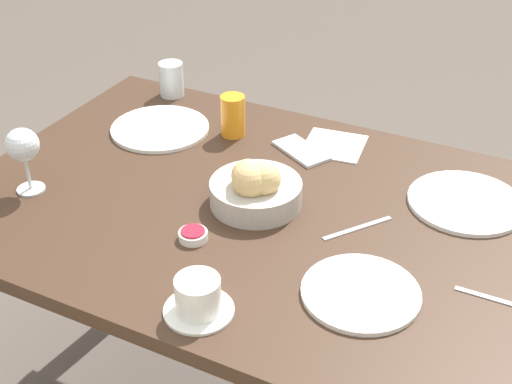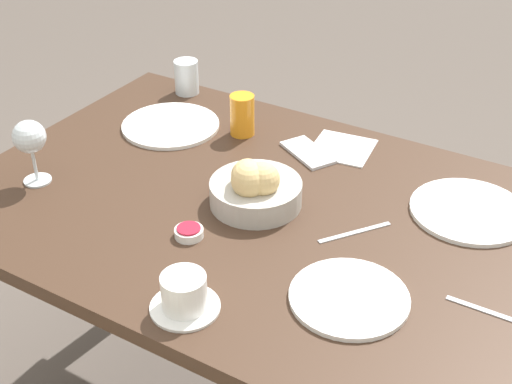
{
  "view_description": "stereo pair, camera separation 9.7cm",
  "coord_description": "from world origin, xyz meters",
  "px_view_note": "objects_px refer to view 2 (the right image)",
  "views": [
    {
      "loc": [
        -0.53,
        1.17,
        1.66
      ],
      "look_at": [
        0.07,
        -0.0,
        0.81
      ],
      "focal_mm": 50.0,
      "sensor_mm": 36.0,
      "label": 1
    },
    {
      "loc": [
        -0.61,
        1.13,
        1.66
      ],
      "look_at": [
        0.07,
        -0.0,
        0.81
      ],
      "focal_mm": 50.0,
      "sensor_mm": 36.0,
      "label": 2
    }
  ],
  "objects_px": {
    "knife_silver": "(355,232)",
    "spoon_coffee": "(481,309)",
    "wine_glass": "(30,139)",
    "napkin": "(342,148)",
    "plate_near_right": "(171,125)",
    "juice_glass": "(242,115)",
    "cell_phone": "(308,152)",
    "plate_far_center": "(349,298)",
    "coffee_cup": "(185,295)",
    "plate_near_left": "(469,211)",
    "jam_bowl_berry": "(189,232)",
    "bread_basket": "(255,188)",
    "water_tumbler": "(186,77)"
  },
  "relations": [
    {
      "from": "plate_near_right",
      "to": "jam_bowl_berry",
      "type": "height_order",
      "value": "jam_bowl_berry"
    },
    {
      "from": "plate_near_left",
      "to": "knife_silver",
      "type": "bearing_deg",
      "value": 47.1
    },
    {
      "from": "plate_near_right",
      "to": "cell_phone",
      "type": "bearing_deg",
      "value": -170.89
    },
    {
      "from": "bread_basket",
      "to": "knife_silver",
      "type": "height_order",
      "value": "bread_basket"
    },
    {
      "from": "coffee_cup",
      "to": "water_tumbler",
      "type": "bearing_deg",
      "value": -54.54
    },
    {
      "from": "bread_basket",
      "to": "cell_phone",
      "type": "bearing_deg",
      "value": -88.87
    },
    {
      "from": "bread_basket",
      "to": "spoon_coffee",
      "type": "distance_m",
      "value": 0.53
    },
    {
      "from": "napkin",
      "to": "cell_phone",
      "type": "relative_size",
      "value": 0.99
    },
    {
      "from": "juice_glass",
      "to": "napkin",
      "type": "relative_size",
      "value": 0.66
    },
    {
      "from": "wine_glass",
      "to": "plate_far_center",
      "type": "bearing_deg",
      "value": 179.81
    },
    {
      "from": "bread_basket",
      "to": "spoon_coffee",
      "type": "bearing_deg",
      "value": 171.4
    },
    {
      "from": "cell_phone",
      "to": "juice_glass",
      "type": "bearing_deg",
      "value": -1.8
    },
    {
      "from": "coffee_cup",
      "to": "bread_basket",
      "type": "bearing_deg",
      "value": -79.45
    },
    {
      "from": "jam_bowl_berry",
      "to": "spoon_coffee",
      "type": "relative_size",
      "value": 0.48
    },
    {
      "from": "plate_far_center",
      "to": "juice_glass",
      "type": "bearing_deg",
      "value": -41.23
    },
    {
      "from": "coffee_cup",
      "to": "plate_near_left",
      "type": "bearing_deg",
      "value": -121.59
    },
    {
      "from": "juice_glass",
      "to": "spoon_coffee",
      "type": "bearing_deg",
      "value": 154.34
    },
    {
      "from": "water_tumbler",
      "to": "knife_silver",
      "type": "distance_m",
      "value": 0.8
    },
    {
      "from": "plate_near_right",
      "to": "knife_silver",
      "type": "distance_m",
      "value": 0.64
    },
    {
      "from": "napkin",
      "to": "spoon_coffee",
      "type": "bearing_deg",
      "value": 138.88
    },
    {
      "from": "bread_basket",
      "to": "napkin",
      "type": "bearing_deg",
      "value": -99.76
    },
    {
      "from": "jam_bowl_berry",
      "to": "napkin",
      "type": "relative_size",
      "value": 0.37
    },
    {
      "from": "wine_glass",
      "to": "cell_phone",
      "type": "height_order",
      "value": "wine_glass"
    },
    {
      "from": "plate_far_center",
      "to": "juice_glass",
      "type": "height_order",
      "value": "juice_glass"
    },
    {
      "from": "knife_silver",
      "to": "bread_basket",
      "type": "bearing_deg",
      "value": 4.54
    },
    {
      "from": "knife_silver",
      "to": "spoon_coffee",
      "type": "xyz_separation_m",
      "value": [
        -0.29,
        0.1,
        0.0
      ]
    },
    {
      "from": "water_tumbler",
      "to": "knife_silver",
      "type": "bearing_deg",
      "value": 151.48
    },
    {
      "from": "plate_near_left",
      "to": "water_tumbler",
      "type": "distance_m",
      "value": 0.91
    },
    {
      "from": "juice_glass",
      "to": "spoon_coffee",
      "type": "distance_m",
      "value": 0.81
    },
    {
      "from": "spoon_coffee",
      "to": "napkin",
      "type": "xyz_separation_m",
      "value": [
        0.47,
        -0.41,
        0.0
      ]
    },
    {
      "from": "coffee_cup",
      "to": "spoon_coffee",
      "type": "height_order",
      "value": "coffee_cup"
    },
    {
      "from": "water_tumbler",
      "to": "cell_phone",
      "type": "relative_size",
      "value": 0.58
    },
    {
      "from": "jam_bowl_berry",
      "to": "bread_basket",
      "type": "bearing_deg",
      "value": -108.78
    },
    {
      "from": "cell_phone",
      "to": "spoon_coffee",
      "type": "bearing_deg",
      "value": 147.14
    },
    {
      "from": "juice_glass",
      "to": "spoon_coffee",
      "type": "height_order",
      "value": "juice_glass"
    },
    {
      "from": "wine_glass",
      "to": "napkin",
      "type": "distance_m",
      "value": 0.75
    },
    {
      "from": "coffee_cup",
      "to": "cell_phone",
      "type": "bearing_deg",
      "value": -83.43
    },
    {
      "from": "plate_near_right",
      "to": "juice_glass",
      "type": "height_order",
      "value": "juice_glass"
    },
    {
      "from": "plate_near_left",
      "to": "plate_near_right",
      "type": "height_order",
      "value": "same"
    },
    {
      "from": "plate_near_left",
      "to": "cell_phone",
      "type": "relative_size",
      "value": 1.54
    },
    {
      "from": "plate_far_center",
      "to": "jam_bowl_berry",
      "type": "relative_size",
      "value": 3.68
    },
    {
      "from": "bread_basket",
      "to": "coffee_cup",
      "type": "xyz_separation_m",
      "value": [
        -0.07,
        0.35,
        -0.01
      ]
    },
    {
      "from": "wine_glass",
      "to": "napkin",
      "type": "xyz_separation_m",
      "value": [
        -0.54,
        -0.51,
        -0.11
      ]
    },
    {
      "from": "wine_glass",
      "to": "cell_phone",
      "type": "distance_m",
      "value": 0.66
    },
    {
      "from": "plate_far_center",
      "to": "coffee_cup",
      "type": "xyz_separation_m",
      "value": [
        0.24,
        0.18,
        0.03
      ]
    },
    {
      "from": "plate_near_right",
      "to": "plate_far_center",
      "type": "xyz_separation_m",
      "value": [
        -0.69,
        0.38,
        0.0
      ]
    },
    {
      "from": "plate_far_center",
      "to": "cell_phone",
      "type": "relative_size",
      "value": 1.34
    },
    {
      "from": "spoon_coffee",
      "to": "water_tumbler",
      "type": "bearing_deg",
      "value": -25.72
    },
    {
      "from": "napkin",
      "to": "plate_far_center",
      "type": "bearing_deg",
      "value": 116.48
    },
    {
      "from": "juice_glass",
      "to": "cell_phone",
      "type": "height_order",
      "value": "juice_glass"
    }
  ]
}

